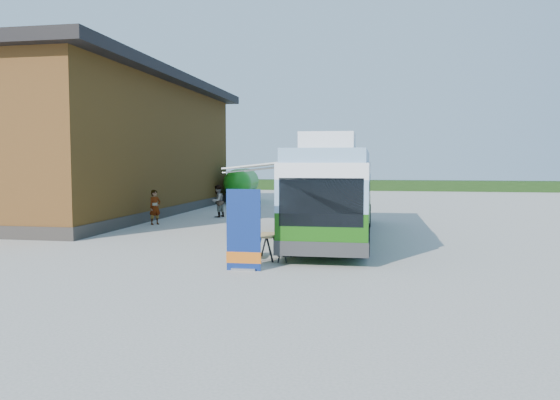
% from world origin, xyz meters
% --- Properties ---
extents(ground, '(100.00, 100.00, 0.00)m').
position_xyz_m(ground, '(0.00, 0.00, 0.00)').
color(ground, '#BCB7AD').
rests_on(ground, ground).
extents(barn, '(9.60, 21.20, 7.50)m').
position_xyz_m(barn, '(-10.50, 10.00, 3.59)').
color(barn, brown).
rests_on(barn, ground).
extents(hedge, '(40.00, 3.00, 1.00)m').
position_xyz_m(hedge, '(8.00, 38.00, 0.50)').
color(hedge, '#264419').
rests_on(hedge, ground).
extents(bus, '(2.72, 12.17, 3.73)m').
position_xyz_m(bus, '(2.71, 2.65, 1.78)').
color(bus, '#1F6510').
rests_on(bus, ground).
extents(awning, '(2.71, 4.37, 0.52)m').
position_xyz_m(awning, '(0.17, 3.11, 2.72)').
color(awning, white).
rests_on(awning, ground).
extents(banner, '(0.93, 0.19, 2.14)m').
position_xyz_m(banner, '(0.84, -4.03, 0.88)').
color(banner, navy).
rests_on(banner, ground).
extents(picnic_table, '(1.31, 1.17, 0.74)m').
position_xyz_m(picnic_table, '(1.11, -2.32, 0.55)').
color(picnic_table, tan).
rests_on(picnic_table, ground).
extents(person_a, '(0.63, 0.69, 1.59)m').
position_xyz_m(person_a, '(-5.70, 5.45, 0.79)').
color(person_a, '#999999').
rests_on(person_a, ground).
extents(person_b, '(0.87, 0.98, 1.66)m').
position_xyz_m(person_b, '(-3.87, 9.15, 0.83)').
color(person_b, '#999999').
rests_on(person_b, ground).
extents(slurry_tanker, '(2.31, 6.38, 2.36)m').
position_xyz_m(slurry_tanker, '(-5.31, 19.86, 1.36)').
color(slurry_tanker, '#1C8E19').
rests_on(slurry_tanker, ground).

